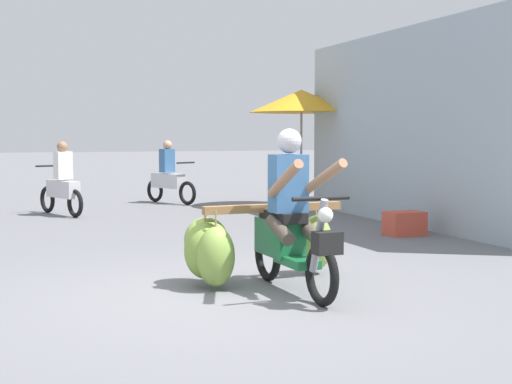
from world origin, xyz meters
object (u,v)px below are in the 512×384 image
object	(u,v)px
motorbike_distant_ahead_left	(62,185)
produce_crate	(405,223)
motorbike_main_loaded	(258,237)
motorbike_distant_ahead_right	(169,178)
market_umbrella_near_shop	(301,101)

from	to	relation	value
motorbike_distant_ahead_left	produce_crate	distance (m)	6.53
motorbike_main_loaded	produce_crate	xyz separation A→B (m)	(3.40, 2.70, -0.32)
motorbike_distant_ahead_right	produce_crate	size ratio (longest dim) A/B	2.65
motorbike_main_loaded	motorbike_distant_ahead_left	size ratio (longest dim) A/B	1.21
market_umbrella_near_shop	motorbike_main_loaded	bearing A→B (deg)	-117.16
motorbike_distant_ahead_left	market_umbrella_near_shop	bearing A→B (deg)	-1.03
motorbike_main_loaded	motorbike_distant_ahead_right	world-z (taller)	motorbike_main_loaded
motorbike_main_loaded	motorbike_distant_ahead_left	bearing A→B (deg)	99.17
motorbike_distant_ahead_left	produce_crate	xyz separation A→B (m)	(4.58, -4.63, -0.39)
motorbike_main_loaded	market_umbrella_near_shop	size ratio (longest dim) A/B	0.75
motorbike_main_loaded	motorbike_distant_ahead_right	xyz separation A→B (m)	(1.28, 9.02, 0.06)
motorbike_distant_ahead_left	produce_crate	bearing A→B (deg)	-45.27
motorbike_distant_ahead_right	motorbike_distant_ahead_left	bearing A→B (deg)	-145.59
market_umbrella_near_shop	produce_crate	distance (m)	4.99
motorbike_main_loaded	market_umbrella_near_shop	bearing A→B (deg)	62.84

